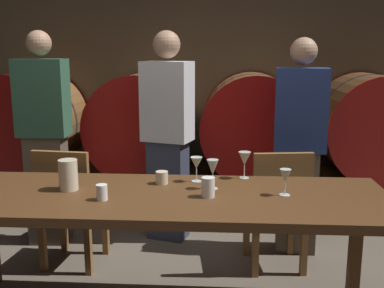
# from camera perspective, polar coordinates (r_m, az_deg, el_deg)

# --- Properties ---
(back_wall) EXTENTS (6.45, 0.24, 2.97)m
(back_wall) POSITION_cam_1_polar(r_m,az_deg,el_deg) (4.82, 0.94, 10.91)
(back_wall) COLOR brown
(back_wall) RESTS_ON ground
(barrel_shelf) EXTENTS (5.80, 0.90, 0.38)m
(barrel_shelf) POSITION_cam_1_polar(r_m,az_deg,el_deg) (4.48, 0.56, -5.98)
(barrel_shelf) COLOR brown
(barrel_shelf) RESTS_ON ground
(wine_barrel_far_left) EXTENTS (0.96, 0.87, 0.96)m
(wine_barrel_far_left) POSITION_cam_1_polar(r_m,az_deg,el_deg) (4.70, -19.65, 2.51)
(wine_barrel_far_left) COLOR brown
(wine_barrel_far_left) RESTS_ON barrel_shelf
(wine_barrel_center_left) EXTENTS (0.96, 0.87, 0.96)m
(wine_barrel_center_left) POSITION_cam_1_polar(r_m,az_deg,el_deg) (4.38, -6.08, 2.50)
(wine_barrel_center_left) COLOR brown
(wine_barrel_center_left) RESTS_ON barrel_shelf
(wine_barrel_center_right) EXTENTS (0.96, 0.87, 0.96)m
(wine_barrel_center_right) POSITION_cam_1_polar(r_m,az_deg,el_deg) (4.33, 7.55, 2.36)
(wine_barrel_center_right) COLOR brown
(wine_barrel_center_right) RESTS_ON barrel_shelf
(wine_barrel_far_right) EXTENTS (0.96, 0.87, 0.96)m
(wine_barrel_far_right) POSITION_cam_1_polar(r_m,az_deg,el_deg) (4.53, 21.27, 2.08)
(wine_barrel_far_right) COLOR #513319
(wine_barrel_far_right) RESTS_ON barrel_shelf
(dining_table) EXTENTS (2.53, 0.81, 0.76)m
(dining_table) POSITION_cam_1_polar(r_m,az_deg,el_deg) (2.57, -3.89, -7.73)
(dining_table) COLOR #4C2D16
(dining_table) RESTS_ON ground
(chair_left) EXTENTS (0.44, 0.44, 0.88)m
(chair_left) POSITION_cam_1_polar(r_m,az_deg,el_deg) (3.38, -15.07, -7.00)
(chair_left) COLOR brown
(chair_left) RESTS_ON ground
(chair_right) EXTENTS (0.45, 0.45, 0.88)m
(chair_right) POSITION_cam_1_polar(r_m,az_deg,el_deg) (3.28, 10.64, -7.39)
(chair_right) COLOR brown
(chair_right) RESTS_ON ground
(guest_left) EXTENTS (0.39, 0.25, 1.69)m
(guest_left) POSITION_cam_1_polar(r_m,az_deg,el_deg) (3.79, -17.83, 0.72)
(guest_left) COLOR brown
(guest_left) RESTS_ON ground
(guest_center) EXTENTS (0.43, 0.34, 1.69)m
(guest_center) POSITION_cam_1_polar(r_m,az_deg,el_deg) (3.69, -3.06, 1.12)
(guest_center) COLOR #33384C
(guest_center) RESTS_ON ground
(guest_right) EXTENTS (0.40, 0.28, 1.64)m
(guest_right) POSITION_cam_1_polar(r_m,az_deg,el_deg) (3.55, 13.19, -0.21)
(guest_right) COLOR brown
(guest_right) RESTS_ON ground
(pitcher) EXTENTS (0.11, 0.11, 0.18)m
(pitcher) POSITION_cam_1_polar(r_m,az_deg,el_deg) (2.69, -15.14, -3.73)
(pitcher) COLOR beige
(pitcher) RESTS_ON dining_table
(wine_glass_left) EXTENTS (0.07, 0.07, 0.15)m
(wine_glass_left) POSITION_cam_1_polar(r_m,az_deg,el_deg) (2.75, 0.55, -2.46)
(wine_glass_left) COLOR silver
(wine_glass_left) RESTS_ON dining_table
(wine_glass_center) EXTENTS (0.07, 0.07, 0.17)m
(wine_glass_center) POSITION_cam_1_polar(r_m,az_deg,el_deg) (2.61, 2.58, -3.02)
(wine_glass_center) COLOR silver
(wine_glass_center) RESTS_ON dining_table
(wine_glass_right) EXTENTS (0.08, 0.08, 0.17)m
(wine_glass_right) POSITION_cam_1_polar(r_m,az_deg,el_deg) (2.84, 6.55, -1.88)
(wine_glass_right) COLOR silver
(wine_glass_right) RESTS_ON dining_table
(wine_glass_far_right) EXTENTS (0.06, 0.06, 0.15)m
(wine_glass_far_right) POSITION_cam_1_polar(r_m,az_deg,el_deg) (2.54, 11.53, -4.05)
(wine_glass_far_right) COLOR silver
(wine_glass_far_right) RESTS_ON dining_table
(cup_left) EXTENTS (0.06, 0.06, 0.08)m
(cup_left) POSITION_cam_1_polar(r_m,az_deg,el_deg) (2.48, -11.16, -5.92)
(cup_left) COLOR white
(cup_left) RESTS_ON dining_table
(cup_center) EXTENTS (0.07, 0.07, 0.08)m
(cup_center) POSITION_cam_1_polar(r_m,az_deg,el_deg) (2.73, -3.77, -4.19)
(cup_center) COLOR beige
(cup_center) RESTS_ON dining_table
(cup_right) EXTENTS (0.07, 0.07, 0.11)m
(cup_right) POSITION_cam_1_polar(r_m,az_deg,el_deg) (2.48, 2.02, -5.39)
(cup_right) COLOR white
(cup_right) RESTS_ON dining_table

